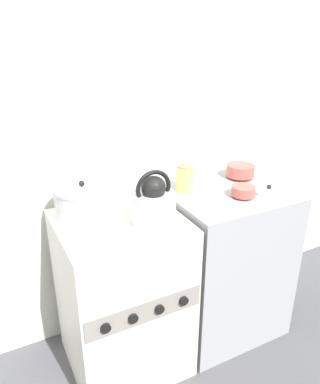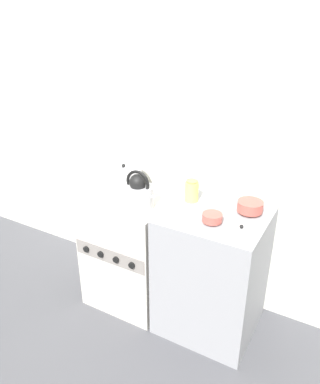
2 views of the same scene
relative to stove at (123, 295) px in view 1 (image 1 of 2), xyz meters
The scene contains 9 objects.
wall_back 0.90m from the stove, 90.00° to the left, with size 7.00×0.06×2.50m.
stove is the anchor object (origin of this frame).
counter 0.63m from the stove, ahead, with size 0.64×0.58×0.89m.
kettle 0.56m from the stove, 36.41° to the right, with size 0.25×0.20×0.26m.
cooking_pot 0.54m from the stove, 137.06° to the left, with size 0.27×0.27×0.18m.
enamel_bowl 0.96m from the stove, ahead, with size 0.16×0.16×0.08m.
small_ceramic_bowl 0.82m from the stove, ahead, with size 0.12×0.12×0.06m.
storage_jar 0.68m from the stove, 15.03° to the left, with size 0.09×0.09×0.15m.
loose_pot_lid 0.95m from the stove, ahead, with size 0.20×0.20×0.03m.
Camera 1 is at (-0.54, -1.19, 1.68)m, focal length 35.00 mm.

